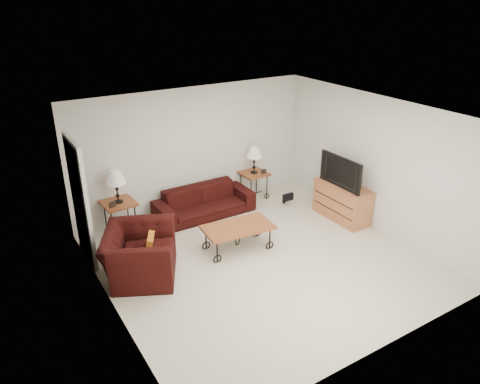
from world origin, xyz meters
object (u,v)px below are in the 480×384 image
object	(u,v)px
side_table_right	(254,185)
side_table_left	(120,217)
coffee_table	(238,237)
armchair	(140,254)
sofa	(204,202)
tv_stand	(342,202)
lamp_right	(254,160)
backpack	(284,193)
lamp_left	(117,186)
television	(345,171)

from	to	relation	value
side_table_right	side_table_left	bearing A→B (deg)	180.00
coffee_table	armchair	xyz separation A→B (m)	(-1.73, 0.11, 0.17)
sofa	armchair	size ratio (longest dim) A/B	1.65
side_table_right	tv_stand	xyz separation A→B (m)	(0.95, -1.73, 0.06)
side_table_left	lamp_right	distance (m)	3.02
sofa	backpack	bearing A→B (deg)	-13.84
side_table_right	lamp_left	bearing A→B (deg)	180.00
armchair	coffee_table	bearing A→B (deg)	-67.03
sofa	coffee_table	world-z (taller)	sofa
sofa	side_table_left	world-z (taller)	side_table_left
side_table_left	coffee_table	world-z (taller)	side_table_left
sofa	side_table_right	bearing A→B (deg)	7.84
side_table_right	sofa	bearing A→B (deg)	-172.16
sofa	backpack	world-z (taller)	sofa
side_table_right	lamp_left	xyz separation A→B (m)	(-2.97, 0.00, 0.64)
lamp_right	side_table_right	bearing A→B (deg)	0.00
side_table_left	lamp_right	xyz separation A→B (m)	(2.97, -0.00, 0.57)
television	coffee_table	bearing A→B (deg)	-91.76
backpack	side_table_left	bearing A→B (deg)	145.90
lamp_right	television	size ratio (longest dim) A/B	0.56
tv_stand	coffee_table	bearing A→B (deg)	178.26
side_table_left	backpack	size ratio (longest dim) A/B	1.28
tv_stand	television	world-z (taller)	television
television	backpack	xyz separation A→B (m)	(-0.55, 1.13, -0.76)
side_table_right	coffee_table	size ratio (longest dim) A/B	0.49
tv_stand	side_table_right	bearing A→B (deg)	118.74
side_table_left	lamp_right	size ratio (longest dim) A/B	1.06
lamp_right	coffee_table	size ratio (longest dim) A/B	0.49
coffee_table	armchair	distance (m)	1.75
tv_stand	lamp_right	bearing A→B (deg)	118.74
side_table_right	armchair	bearing A→B (deg)	-153.93
lamp_left	tv_stand	size ratio (longest dim) A/B	0.53
sofa	tv_stand	world-z (taller)	tv_stand
side_table_left	armchair	world-z (taller)	armchair
lamp_right	coffee_table	bearing A→B (deg)	-130.65
lamp_right	armchair	world-z (taller)	lamp_right
side_table_right	tv_stand	distance (m)	1.97
lamp_left	television	bearing A→B (deg)	-23.92
lamp_left	tv_stand	xyz separation A→B (m)	(3.92, -1.73, -0.58)
side_table_left	television	distance (m)	4.32
television	side_table_right	bearing A→B (deg)	-151.77
sofa	coffee_table	size ratio (longest dim) A/B	1.67
lamp_right	tv_stand	world-z (taller)	lamp_right
coffee_table	television	world-z (taller)	television
lamp_left	television	distance (m)	4.26
tv_stand	armchair	bearing A→B (deg)	177.43
lamp_left	backpack	size ratio (longest dim) A/B	1.28
sofa	lamp_right	world-z (taller)	lamp_right
coffee_table	armchair	bearing A→B (deg)	176.31
tv_stand	backpack	xyz separation A→B (m)	(-0.57, 1.13, -0.11)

